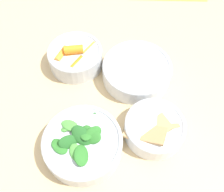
% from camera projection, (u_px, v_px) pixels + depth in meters
% --- Properties ---
extents(ground_plane, '(10.00, 10.00, 0.00)m').
position_uv_depth(ground_plane, '(124.00, 177.00, 1.28)').
color(ground_plane, brown).
extents(dining_table, '(1.24, 0.98, 0.75)m').
position_uv_depth(dining_table, '(133.00, 118.00, 0.74)').
color(dining_table, tan).
rests_on(dining_table, ground_plane).
extents(bowl_carrots, '(0.15, 0.15, 0.07)m').
position_uv_depth(bowl_carrots, '(76.00, 57.00, 0.69)').
color(bowl_carrots, silver).
rests_on(bowl_carrots, dining_table).
extents(bowl_greens, '(0.18, 0.18, 0.07)m').
position_uv_depth(bowl_greens, '(82.00, 143.00, 0.56)').
color(bowl_greens, silver).
rests_on(bowl_greens, dining_table).
extents(bowl_beans_hotdog, '(0.19, 0.19, 0.05)m').
position_uv_depth(bowl_beans_hotdog, '(137.00, 72.00, 0.67)').
color(bowl_beans_hotdog, silver).
rests_on(bowl_beans_hotdog, dining_table).
extents(bowl_cookies, '(0.14, 0.14, 0.06)m').
position_uv_depth(bowl_cookies, '(154.00, 128.00, 0.58)').
color(bowl_cookies, silver).
rests_on(bowl_cookies, dining_table).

